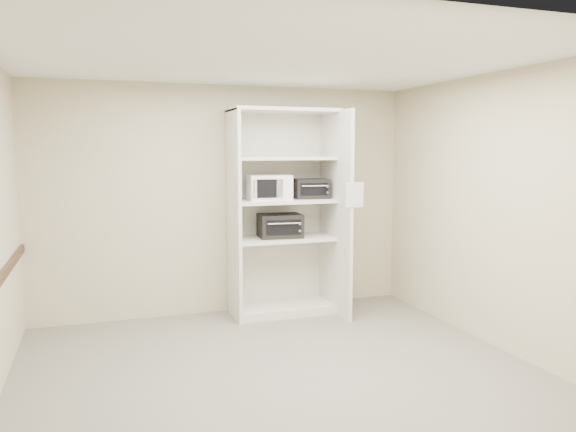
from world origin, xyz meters
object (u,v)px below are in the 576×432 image
object	(u,v)px
toaster_oven_upper	(311,189)
toaster_oven_lower	(280,226)
microwave	(269,187)
shelving_unit	(287,219)

from	to	relation	value
toaster_oven_upper	toaster_oven_lower	distance (m)	0.58
microwave	toaster_oven_lower	bearing A→B (deg)	17.69
toaster_oven_upper	toaster_oven_lower	bearing A→B (deg)	-172.27
microwave	toaster_oven_upper	distance (m)	0.54
toaster_oven_upper	shelving_unit	bearing A→B (deg)	-173.82
toaster_oven_lower	toaster_oven_upper	bearing A→B (deg)	6.61
microwave	toaster_oven_upper	world-z (taller)	microwave
microwave	toaster_oven_upper	bearing A→B (deg)	9.55
shelving_unit	microwave	world-z (taller)	shelving_unit
toaster_oven_upper	toaster_oven_lower	world-z (taller)	toaster_oven_upper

